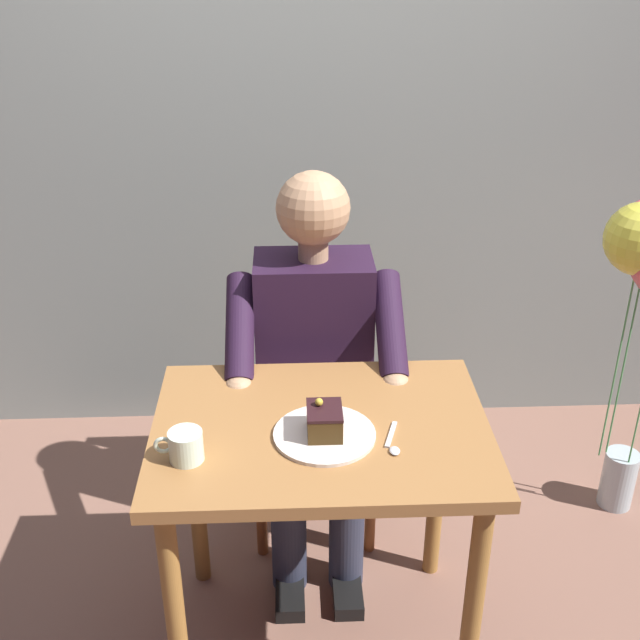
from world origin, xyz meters
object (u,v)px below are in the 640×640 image
object	(u,v)px
dining_table	(321,463)
seated_person	(315,369)
chair	(313,388)
coffee_cup	(185,445)
cake_slice	(324,421)
dessert_spoon	(393,443)

from	to	relation	value
dining_table	seated_person	distance (m)	0.44
dining_table	chair	world-z (taller)	chair
coffee_cup	chair	bearing A→B (deg)	-113.90
cake_slice	coffee_cup	xyz separation A→B (m)	(0.33, 0.08, -0.01)
cake_slice	chair	bearing A→B (deg)	-89.42
chair	dessert_spoon	distance (m)	0.77
chair	dessert_spoon	bearing A→B (deg)	103.86
dining_table	coffee_cup	xyz separation A→B (m)	(0.33, 0.13, 0.16)
chair	coffee_cup	bearing A→B (deg)	66.10
dessert_spoon	dining_table	bearing A→B (deg)	-27.72
seated_person	coffee_cup	distance (m)	0.67
dessert_spoon	coffee_cup	bearing A→B (deg)	4.23
coffee_cup	seated_person	bearing A→B (deg)	-119.85
dining_table	dessert_spoon	world-z (taller)	dessert_spoon
coffee_cup	cake_slice	bearing A→B (deg)	-166.60
chair	coffee_cup	distance (m)	0.87
dining_table	cake_slice	world-z (taller)	cake_slice
dining_table	seated_person	xyz separation A→B (m)	(0.00, -0.44, 0.02)
dining_table	cake_slice	bearing A→B (deg)	97.90
dessert_spoon	seated_person	bearing A→B (deg)	-72.01
chair	dessert_spoon	xyz separation A→B (m)	(-0.17, 0.70, 0.28)
chair	coffee_cup	world-z (taller)	chair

